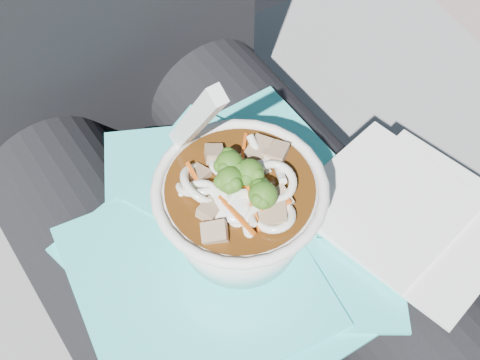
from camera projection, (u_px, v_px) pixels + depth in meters
stone_ledge at (185, 296)px, 0.96m from camera, size 1.04×0.59×0.46m
lap at (244, 280)px, 0.65m from camera, size 0.35×0.48×0.14m
person_body at (193, 200)px, 0.67m from camera, size 0.34×0.94×1.00m
plastic_bag at (229, 238)px, 0.58m from camera, size 0.29×0.32×0.02m
napkins at (410, 214)px, 0.58m from camera, size 0.18×0.19×0.01m
udon_bowl at (239, 206)px, 0.53m from camera, size 0.14×0.15×0.19m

